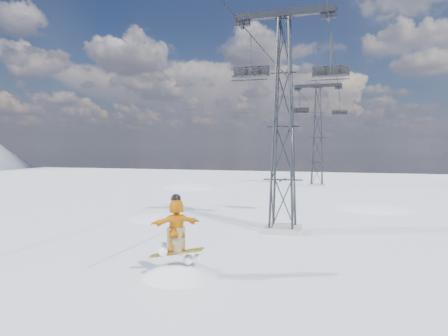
{
  "coord_description": "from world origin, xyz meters",
  "views": [
    {
      "loc": [
        3.95,
        -12.65,
        4.44
      ],
      "look_at": [
        -1.19,
        4.03,
        3.53
      ],
      "focal_mm": 32.0,
      "sensor_mm": 36.0,
      "label": 1
    }
  ],
  "objects": [
    {
      "name": "lift_tower_near",
      "position": [
        0.8,
        8.0,
        5.47
      ],
      "size": [
        5.2,
        1.8,
        11.43
      ],
      "color": "#999999",
      "rests_on": "ground"
    },
    {
      "name": "lift_tower_far",
      "position": [
        0.8,
        33.0,
        5.47
      ],
      "size": [
        5.2,
        1.8,
        11.43
      ],
      "color": "#999999",
      "rests_on": "ground"
    },
    {
      "name": "snow_terrain",
      "position": [
        -4.77,
        21.24,
        -9.59
      ],
      "size": [
        39.0,
        37.0,
        22.0
      ],
      "color": "white",
      "rests_on": "ground"
    },
    {
      "name": "haul_cables",
      "position": [
        0.8,
        19.5,
        10.85
      ],
      "size": [
        4.46,
        51.0,
        0.06
      ],
      "color": "black",
      "rests_on": "ground"
    },
    {
      "name": "lift_chair_far",
      "position": [
        -1.4,
        34.62,
        8.67
      ],
      "size": [
        2.2,
        0.63,
        2.72
      ],
      "color": "black",
      "rests_on": "ground"
    },
    {
      "name": "lift_chair_extra",
      "position": [
        3.0,
        41.26,
        8.9
      ],
      "size": [
        1.97,
        0.57,
        2.44
      ],
      "color": "black",
      "rests_on": "ground"
    },
    {
      "name": "ground",
      "position": [
        0.0,
        0.0,
        0.0
      ],
      "size": [
        120.0,
        120.0,
        0.0
      ],
      "primitive_type": "plane",
      "color": "white",
      "rests_on": "ground"
    },
    {
      "name": "snowboarder_jump",
      "position": [
        -1.49,
        -0.14,
        -1.62
      ],
      "size": [
        4.4,
        4.4,
        6.82
      ],
      "color": "white",
      "rests_on": "ground"
    },
    {
      "name": "lift_chair_near",
      "position": [
        -1.4,
        9.98,
        8.74
      ],
      "size": [
        2.12,
        0.61,
        2.63
      ],
      "color": "black",
      "rests_on": "ground"
    },
    {
      "name": "lift_chair_mid",
      "position": [
        3.0,
        11.28,
        8.76
      ],
      "size": [
        2.11,
        0.61,
        2.61
      ],
      "color": "black",
      "rests_on": "ground"
    }
  ]
}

